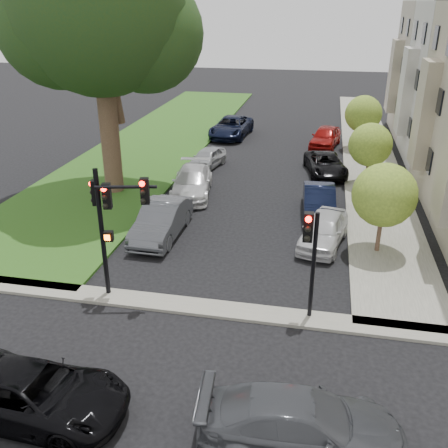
% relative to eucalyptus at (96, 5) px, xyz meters
% --- Properties ---
extents(ground, '(140.00, 140.00, 0.00)m').
position_rel_eucalyptus_xyz_m(ground, '(7.96, -12.57, -9.80)').
color(ground, black).
rests_on(ground, ground).
extents(grass_strip, '(8.00, 44.00, 0.12)m').
position_rel_eucalyptus_xyz_m(grass_strip, '(-1.04, 11.43, -9.74)').
color(grass_strip, '#2D5918').
rests_on(grass_strip, ground).
extents(sidewalk_right, '(3.50, 44.00, 0.12)m').
position_rel_eucalyptus_xyz_m(sidewalk_right, '(14.71, 11.43, -9.74)').
color(sidewalk_right, slate).
rests_on(sidewalk_right, ground).
extents(sidewalk_cross, '(60.00, 1.00, 0.12)m').
position_rel_eucalyptus_xyz_m(sidewalk_cross, '(7.96, -10.57, -9.74)').
color(sidewalk_cross, slate).
rests_on(sidewalk_cross, ground).
extents(eucalyptus, '(10.13, 9.19, 14.35)m').
position_rel_eucalyptus_xyz_m(eucalyptus, '(0.00, 0.00, 0.00)').
color(eucalyptus, '#413022').
rests_on(eucalyptus, ground).
extents(small_tree_a, '(2.67, 2.67, 4.00)m').
position_rel_eucalyptus_xyz_m(small_tree_a, '(14.16, -4.86, -7.14)').
color(small_tree_a, '#413022').
rests_on(small_tree_a, ground).
extents(small_tree_b, '(2.48, 2.48, 3.71)m').
position_rel_eucalyptus_xyz_m(small_tree_b, '(14.16, 3.88, -7.33)').
color(small_tree_b, '#413022').
rests_on(small_tree_b, ground).
extents(small_tree_c, '(2.61, 2.61, 3.92)m').
position_rel_eucalyptus_xyz_m(small_tree_c, '(14.16, 11.85, -7.19)').
color(small_tree_c, '#413022').
rests_on(small_tree_c, ground).
extents(traffic_signal_main, '(2.40, 0.68, 4.90)m').
position_rel_eucalyptus_xyz_m(traffic_signal_main, '(4.54, -10.34, -6.42)').
color(traffic_signal_main, black).
rests_on(traffic_signal_main, ground).
extents(traffic_signal_secondary, '(0.50, 0.40, 3.94)m').
position_rel_eucalyptus_xyz_m(traffic_signal_secondary, '(11.38, -10.38, -7.05)').
color(traffic_signal_secondary, black).
rests_on(traffic_signal_secondary, ground).
extents(car_cross_near, '(5.10, 2.52, 1.39)m').
position_rel_eucalyptus_xyz_m(car_cross_near, '(4.68, -16.21, -9.10)').
color(car_cross_near, black).
rests_on(car_cross_near, ground).
extents(car_cross_far, '(5.18, 2.49, 1.45)m').
position_rel_eucalyptus_xyz_m(car_cross_far, '(11.54, -15.87, -9.07)').
color(car_cross_far, '#3F4247').
rests_on(car_cross_far, ground).
extents(car_parked_0, '(2.49, 4.47, 1.44)m').
position_rel_eucalyptus_xyz_m(car_parked_0, '(11.85, -4.51, -9.08)').
color(car_parked_0, silver).
rests_on(car_parked_0, ground).
extents(car_parked_1, '(1.85, 4.52, 1.46)m').
position_rel_eucalyptus_xyz_m(car_parked_1, '(11.54, -1.08, -9.07)').
color(car_parked_1, black).
rests_on(car_parked_1, ground).
extents(car_parked_2, '(3.07, 5.04, 1.31)m').
position_rel_eucalyptus_xyz_m(car_parked_2, '(11.77, 5.60, -9.15)').
color(car_parked_2, black).
rests_on(car_parked_2, ground).
extents(car_parked_3, '(2.56, 4.73, 1.53)m').
position_rel_eucalyptus_xyz_m(car_parked_3, '(11.64, 12.10, -9.03)').
color(car_parked_3, maroon).
rests_on(car_parked_3, ground).
extents(car_parked_5, '(1.75, 4.85, 1.59)m').
position_rel_eucalyptus_xyz_m(car_parked_5, '(4.54, -5.12, -9.00)').
color(car_parked_5, '#3F4247').
rests_on(car_parked_5, ground).
extents(car_parked_6, '(2.86, 5.38, 1.48)m').
position_rel_eucalyptus_xyz_m(car_parked_6, '(4.51, 0.42, -9.06)').
color(car_parked_6, silver).
rests_on(car_parked_6, ground).
extents(car_parked_7, '(2.21, 3.98, 1.28)m').
position_rel_eucalyptus_xyz_m(car_parked_7, '(4.20, 5.43, -9.16)').
color(car_parked_7, '#999BA0').
rests_on(car_parked_7, ground).
extents(car_parked_8, '(3.03, 5.83, 1.57)m').
position_rel_eucalyptus_xyz_m(car_parked_8, '(4.22, 13.78, -9.01)').
color(car_parked_8, black).
rests_on(car_parked_8, ground).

